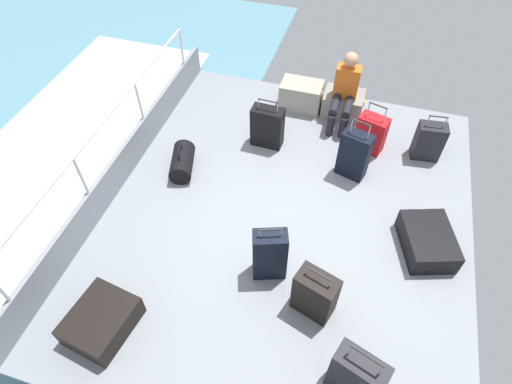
{
  "coord_description": "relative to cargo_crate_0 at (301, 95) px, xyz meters",
  "views": [
    {
      "loc": [
        0.58,
        -3.2,
        4.13
      ],
      "look_at": [
        -0.39,
        0.03,
        0.25
      ],
      "focal_mm": 29.97,
      "sensor_mm": 36.0,
      "label": 1
    }
  ],
  "objects": [
    {
      "name": "suitcase_8",
      "position": [
        1.95,
        -2.16,
        -0.07
      ],
      "size": [
        0.71,
        0.83,
        0.28
      ],
      "color": "black",
      "rests_on": "ground_plane"
    },
    {
      "name": "suitcase_1",
      "position": [
        1.36,
        -3.93,
        0.12
      ],
      "size": [
        0.5,
        0.36,
        0.82
      ],
      "color": "black",
      "rests_on": "ground_plane"
    },
    {
      "name": "gunwale_port",
      "position": [
        -1.87,
        -2.13,
        0.02
      ],
      "size": [
        0.06,
        5.2,
        0.45
      ],
      "primitive_type": "cube",
      "color": "gray",
      "rests_on": "ground_plane"
    },
    {
      "name": "passenger_seated",
      "position": [
        0.64,
        -0.14,
        0.33
      ],
      "size": [
        0.34,
        0.66,
        1.04
      ],
      "color": "orange",
      "rests_on": "ground_plane"
    },
    {
      "name": "cargo_crate_1",
      "position": [
        0.64,
        0.03,
        -0.04
      ],
      "size": [
        0.62,
        0.45,
        0.34
      ],
      "color": "gray",
      "rests_on": "ground_plane"
    },
    {
      "name": "suitcase_7",
      "position": [
        0.86,
        -3.24,
        0.08
      ],
      "size": [
        0.47,
        0.36,
        0.69
      ],
      "color": "black",
      "rests_on": "ground_plane"
    },
    {
      "name": "railing_port",
      "position": [
        -1.87,
        -2.13,
        0.57
      ],
      "size": [
        0.04,
        4.2,
        1.02
      ],
      "color": "silver",
      "rests_on": "ground_plane"
    },
    {
      "name": "suitcase_4",
      "position": [
        1.88,
        -0.59,
        0.06
      ],
      "size": [
        0.39,
        0.27,
        0.7
      ],
      "color": "black",
      "rests_on": "ground_plane"
    },
    {
      "name": "suitcase_0",
      "position": [
        -1.09,
        -4.05,
        -0.07
      ],
      "size": [
        0.65,
        0.74,
        0.27
      ],
      "color": "black",
      "rests_on": "ground_plane"
    },
    {
      "name": "suitcase_3",
      "position": [
        1.12,
        -0.66,
        0.06
      ],
      "size": [
        0.44,
        0.33,
        0.75
      ],
      "color": "red",
      "rests_on": "ground_plane"
    },
    {
      "name": "ground_plane",
      "position": [
        0.3,
        -2.13,
        -0.24
      ],
      "size": [
        4.4,
        5.2,
        0.06
      ],
      "primitive_type": "cube",
      "color": "gray"
    },
    {
      "name": "suitcase_5",
      "position": [
        0.32,
        -2.97,
        0.14
      ],
      "size": [
        0.4,
        0.31,
        0.8
      ],
      "color": "black",
      "rests_on": "ground_plane"
    },
    {
      "name": "cargo_crate_0",
      "position": [
        0.0,
        0.0,
        0.0
      ],
      "size": [
        0.65,
        0.4,
        0.41
      ],
      "color": "#9E9989",
      "rests_on": "ground_plane"
    },
    {
      "name": "sea_wake",
      "position": [
        -3.3,
        -2.13,
        -0.55
      ],
      "size": [
        12.0,
        12.0,
        0.01
      ],
      "color": "#598C9E",
      "rests_on": "ground_plane"
    },
    {
      "name": "duffel_bag",
      "position": [
        -1.2,
        -1.78,
        -0.06
      ],
      "size": [
        0.43,
        0.62,
        0.42
      ],
      "color": "black",
      "rests_on": "ground_plane"
    },
    {
      "name": "suitcase_6",
      "position": [
        -0.27,
        -0.96,
        0.09
      ],
      "size": [
        0.44,
        0.24,
        0.75
      ],
      "color": "black",
      "rests_on": "ground_plane"
    },
    {
      "name": "suitcase_2",
      "position": [
        0.95,
        -1.22,
        0.13
      ],
      "size": [
        0.42,
        0.3,
        0.88
      ],
      "color": "black",
      "rests_on": "ground_plane"
    }
  ]
}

